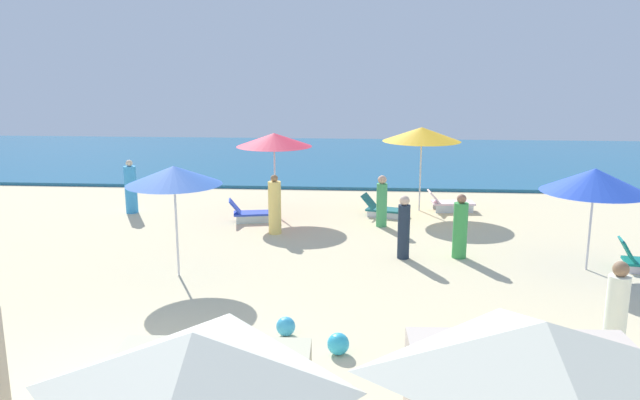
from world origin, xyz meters
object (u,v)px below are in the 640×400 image
at_px(umbrella_2, 274,140).
at_px(lounge_chair_2_0, 252,213).
at_px(umbrella_1, 174,175).
at_px(beachgoer_2, 404,228).
at_px(beach_ball_0, 338,344).
at_px(beachgoer_0, 616,315).
at_px(umbrella_4, 595,180).
at_px(beach_ball_1, 286,326).
at_px(beachgoer_1, 382,202).
at_px(beachgoer_4, 131,189).
at_px(lounge_chair_3_0, 450,203).
at_px(umbrella_3, 422,134).
at_px(lounge_chair_3_1, 382,209).
at_px(beachgoer_5, 275,206).
at_px(beachgoer_3, 460,228).

relative_size(umbrella_2, lounge_chair_2_0, 1.69).
height_order(umbrella_1, beachgoer_2, umbrella_1).
distance_m(umbrella_1, beach_ball_0, 5.65).
xyz_separation_m(beachgoer_0, beachgoer_2, (-3.07, 5.17, -0.03)).
height_order(umbrella_4, beach_ball_1, umbrella_4).
distance_m(beachgoer_0, beachgoer_1, 8.91).
bearing_deg(beachgoer_4, beach_ball_1, -62.32).
height_order(umbrella_2, lounge_chair_3_0, umbrella_2).
distance_m(umbrella_4, beachgoer_0, 4.94).
height_order(umbrella_3, beachgoer_1, umbrella_3).
bearing_deg(beach_ball_1, umbrella_2, 99.38).
bearing_deg(umbrella_1, beach_ball_1, -46.47).
bearing_deg(beachgoer_2, lounge_chair_3_0, 57.95).
xyz_separation_m(lounge_chair_3_0, beach_ball_1, (-4.11, -9.70, -0.10)).
xyz_separation_m(umbrella_2, umbrella_3, (4.58, 0.98, 0.10)).
distance_m(lounge_chair_3_1, beachgoer_5, 3.82).
height_order(umbrella_1, umbrella_4, umbrella_1).
height_order(umbrella_3, beach_ball_0, umbrella_3).
bearing_deg(beachgoer_4, beach_ball_0, -60.31).
height_order(umbrella_4, beachgoer_1, umbrella_4).
height_order(beachgoer_1, beachgoer_5, beachgoer_5).
xyz_separation_m(lounge_chair_3_1, umbrella_4, (4.62, -4.78, 1.87)).
relative_size(lounge_chair_2_0, umbrella_3, 0.57).
relative_size(lounge_chair_3_1, umbrella_4, 0.61).
xyz_separation_m(beachgoer_0, beachgoer_3, (-1.68, 5.33, -0.05)).
xyz_separation_m(umbrella_1, beach_ball_1, (2.82, -2.97, -2.14)).
xyz_separation_m(beachgoer_1, beach_ball_1, (-1.86, -7.63, -0.56)).
distance_m(umbrella_3, beach_ball_1, 10.47).
distance_m(umbrella_1, lounge_chair_2_0, 5.43).
distance_m(umbrella_4, beachgoer_1, 6.04).
relative_size(umbrella_2, beachgoer_3, 1.62).
height_order(umbrella_4, beachgoer_5, umbrella_4).
xyz_separation_m(lounge_chair_2_0, beach_ball_1, (2.04, -7.93, -0.09)).
xyz_separation_m(lounge_chair_3_0, beachgoer_3, (-0.40, -4.93, 0.47)).
relative_size(beachgoer_4, beach_ball_0, 4.66).
xyz_separation_m(beachgoer_3, beach_ball_0, (-2.75, -5.43, -0.56)).
height_order(umbrella_4, beachgoer_0, umbrella_4).
relative_size(umbrella_3, beach_ball_1, 7.95).
height_order(umbrella_1, beachgoer_4, umbrella_1).
bearing_deg(umbrella_2, beachgoer_0, -53.67).
relative_size(lounge_chair_3_1, beachgoer_4, 0.86).
relative_size(lounge_chair_3_0, beachgoer_4, 0.89).
bearing_deg(umbrella_2, lounge_chair_3_0, 9.90).
bearing_deg(beachgoer_1, lounge_chair_3_1, 43.64).
bearing_deg(umbrella_1, beachgoer_4, 119.38).
xyz_separation_m(umbrella_1, lounge_chair_2_0, (0.78, 4.96, -2.05)).
distance_m(lounge_chair_2_0, beachgoer_5, 1.66).
xyz_separation_m(lounge_chair_2_0, beachgoer_2, (4.36, -3.31, 0.51)).
height_order(umbrella_4, beachgoer_2, umbrella_4).
bearing_deg(umbrella_4, beach_ball_0, -139.76).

